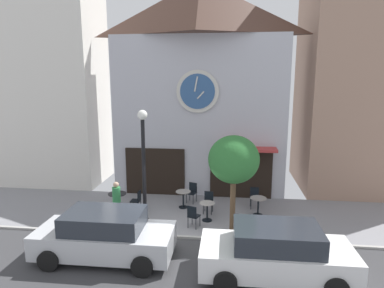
% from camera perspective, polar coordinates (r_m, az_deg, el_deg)
% --- Properties ---
extents(ground_plane, '(28.14, 10.41, 0.13)m').
position_cam_1_polar(ground_plane, '(11.89, -3.13, -17.26)').
color(ground_plane, gray).
extents(clock_building, '(8.30, 3.40, 10.13)m').
position_cam_1_polar(clock_building, '(16.63, 1.37, 9.89)').
color(clock_building, '#B2B2BC').
rests_on(clock_building, ground_plane).
extents(neighbor_building_left, '(5.67, 3.32, 15.06)m').
position_cam_1_polar(neighbor_building_left, '(19.83, -23.86, 15.74)').
color(neighbor_building_left, silver).
rests_on(neighbor_building_left, ground_plane).
extents(neighbor_building_right, '(5.99, 4.97, 12.72)m').
position_cam_1_polar(neighbor_building_right, '(19.17, 27.60, 12.10)').
color(neighbor_building_right, '#9E7A66').
rests_on(neighbor_building_right, ground_plane).
extents(street_lamp, '(0.36, 0.36, 4.52)m').
position_cam_1_polar(street_lamp, '(12.48, -8.20, -4.45)').
color(street_lamp, black).
rests_on(street_lamp, ground_plane).
extents(street_tree, '(1.83, 1.65, 3.66)m').
position_cam_1_polar(street_tree, '(12.01, 7.13, -2.76)').
color(street_tree, brown).
rests_on(street_tree, ground_plane).
extents(cafe_table_near_curb, '(0.78, 0.78, 0.76)m').
position_cam_1_polar(cafe_table_near_curb, '(14.95, -12.61, -8.94)').
color(cafe_table_near_curb, black).
rests_on(cafe_table_near_curb, ground_plane).
extents(cafe_table_center, '(0.65, 0.65, 0.76)m').
position_cam_1_polar(cafe_table_center, '(14.90, -1.50, -8.94)').
color(cafe_table_center, black).
rests_on(cafe_table_center, ground_plane).
extents(cafe_table_rightmost, '(0.61, 0.61, 0.76)m').
position_cam_1_polar(cafe_table_rightmost, '(13.62, 2.60, -10.99)').
color(cafe_table_rightmost, black).
rests_on(cafe_table_rightmost, ground_plane).
extents(cafe_table_center_left, '(0.67, 0.67, 0.77)m').
position_cam_1_polar(cafe_table_center_left, '(14.35, 11.22, -9.88)').
color(cafe_table_center_left, black).
rests_on(cafe_table_center_left, ground_plane).
extents(cafe_chair_curbside, '(0.42, 0.42, 0.90)m').
position_cam_1_polar(cafe_chair_curbside, '(14.73, -9.32, -9.25)').
color(cafe_chair_curbside, black).
rests_on(cafe_chair_curbside, ground_plane).
extents(cafe_chair_corner, '(0.41, 0.41, 0.90)m').
position_cam_1_polar(cafe_chair_corner, '(15.16, 10.62, -8.70)').
color(cafe_chair_corner, black).
rests_on(cafe_chair_corner, ground_plane).
extents(cafe_chair_mid_row, '(0.51, 0.51, 0.90)m').
position_cam_1_polar(cafe_chair_mid_row, '(15.54, 0.03, -8.00)').
color(cafe_chair_mid_row, black).
rests_on(cafe_chair_mid_row, ground_plane).
extents(cafe_chair_by_entrance, '(0.44, 0.44, 0.90)m').
position_cam_1_polar(cafe_chair_by_entrance, '(14.40, 2.82, -9.60)').
color(cafe_chair_by_entrance, black).
rests_on(cafe_chair_by_entrance, ground_plane).
extents(cafe_chair_near_lamp, '(0.52, 0.52, 0.90)m').
position_cam_1_polar(cafe_chair_near_lamp, '(12.98, 0.17, -11.98)').
color(cafe_chair_near_lamp, black).
rests_on(cafe_chair_near_lamp, ground_plane).
extents(pedestrian_green, '(0.44, 0.44, 1.67)m').
position_cam_1_polar(pedestrian_green, '(13.66, -12.71, -9.56)').
color(pedestrian_green, '#2D2D38').
rests_on(pedestrian_green, ground_plane).
extents(parked_car_silver, '(4.31, 2.05, 1.55)m').
position_cam_1_polar(parked_car_silver, '(11.28, -14.60, -14.81)').
color(parked_car_silver, '#B7BABF').
rests_on(parked_car_silver, ground_plane).
extents(parked_car_white, '(4.32, 2.06, 1.55)m').
position_cam_1_polar(parked_car_white, '(10.28, 14.11, -17.50)').
color(parked_car_white, white).
rests_on(parked_car_white, ground_plane).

